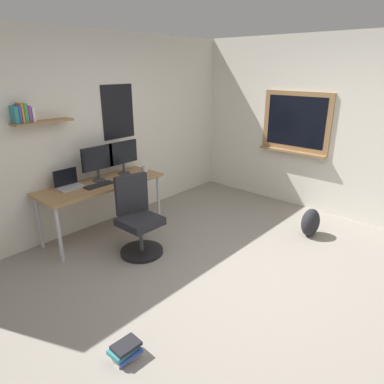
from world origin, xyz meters
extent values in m
plane|color=gray|center=(0.00, 0.00, 0.00)|extent=(5.20, 5.20, 0.00)
cube|color=silver|center=(0.00, 2.45, 1.30)|extent=(5.00, 0.10, 2.60)
cube|color=#997047|center=(-0.84, 2.30, 1.55)|extent=(0.68, 0.20, 0.02)
cube|color=black|center=(0.29, 2.39, 1.55)|extent=(0.52, 0.01, 0.74)
cube|color=teal|center=(-1.13, 2.33, 1.65)|extent=(0.04, 0.14, 0.19)
cube|color=#3851B2|center=(-1.09, 2.33, 1.66)|extent=(0.02, 0.14, 0.19)
cube|color=orange|center=(-1.06, 2.33, 1.67)|extent=(0.02, 0.14, 0.22)
cube|color=#3D934C|center=(-1.03, 2.33, 1.67)|extent=(0.04, 0.14, 0.21)
cube|color=#7A3D99|center=(-0.98, 2.33, 1.65)|extent=(0.03, 0.14, 0.18)
cube|color=silver|center=(-0.95, 2.33, 1.64)|extent=(0.03, 0.14, 0.16)
cube|color=silver|center=(2.45, 0.00, 1.30)|extent=(0.10, 5.00, 2.60)
cube|color=#997047|center=(2.38, 0.72, 1.35)|extent=(0.04, 1.10, 0.90)
cube|color=black|center=(2.37, 0.72, 1.35)|extent=(0.01, 0.94, 0.76)
cube|color=#997047|center=(2.34, 0.72, 0.89)|extent=(0.12, 1.10, 0.03)
cube|color=#997047|center=(-0.30, 2.06, 0.71)|extent=(1.66, 0.61, 0.03)
cylinder|color=#B7B7BC|center=(-1.07, 1.82, 0.35)|extent=(0.04, 0.04, 0.69)
cylinder|color=#B7B7BC|center=(0.47, 1.82, 0.35)|extent=(0.04, 0.04, 0.69)
cylinder|color=#B7B7BC|center=(-1.07, 2.31, 0.35)|extent=(0.04, 0.04, 0.69)
cylinder|color=#B7B7BC|center=(0.47, 2.31, 0.35)|extent=(0.04, 0.04, 0.69)
cylinder|color=black|center=(-0.32, 1.28, 0.02)|extent=(0.52, 0.52, 0.04)
cylinder|color=#4C4C51|center=(-0.32, 1.28, 0.21)|extent=(0.05, 0.05, 0.34)
cube|color=#232328|center=(-0.32, 1.28, 0.42)|extent=(0.44, 0.44, 0.09)
cube|color=#232328|center=(-0.28, 1.47, 0.71)|extent=(0.41, 0.16, 0.48)
cube|color=#ADAFB5|center=(-0.67, 2.17, 0.73)|extent=(0.31, 0.21, 0.02)
cube|color=black|center=(-0.67, 2.27, 0.85)|extent=(0.31, 0.01, 0.21)
cylinder|color=#38383D|center=(-0.26, 2.17, 0.73)|extent=(0.17, 0.17, 0.01)
cylinder|color=#38383D|center=(-0.26, 2.17, 0.81)|extent=(0.03, 0.03, 0.14)
cube|color=black|center=(-0.26, 2.16, 1.03)|extent=(0.46, 0.02, 0.31)
cylinder|color=#38383D|center=(0.15, 2.17, 0.73)|extent=(0.17, 0.17, 0.01)
cylinder|color=#38383D|center=(0.15, 2.17, 0.81)|extent=(0.03, 0.03, 0.14)
cube|color=black|center=(0.15, 2.16, 1.03)|extent=(0.46, 0.02, 0.31)
cube|color=black|center=(-0.38, 1.99, 0.73)|extent=(0.37, 0.13, 0.02)
ellipsoid|color=#262628|center=(-0.10, 1.99, 0.74)|extent=(0.10, 0.06, 0.03)
cylinder|color=silver|center=(0.43, 2.04, 0.77)|extent=(0.08, 0.08, 0.09)
ellipsoid|color=#232328|center=(1.49, -0.05, 0.19)|extent=(0.32, 0.22, 0.38)
cube|color=silver|center=(-1.45, 0.15, 0.02)|extent=(0.22, 0.17, 0.03)
cube|color=#3851B2|center=(-1.45, 0.13, 0.05)|extent=(0.21, 0.16, 0.03)
cube|color=teal|center=(-1.47, 0.15, 0.08)|extent=(0.22, 0.16, 0.04)
cube|color=black|center=(-1.44, 0.13, 0.11)|extent=(0.22, 0.16, 0.03)
camera|label=1|loc=(-2.65, -1.63, 2.15)|focal=31.95mm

